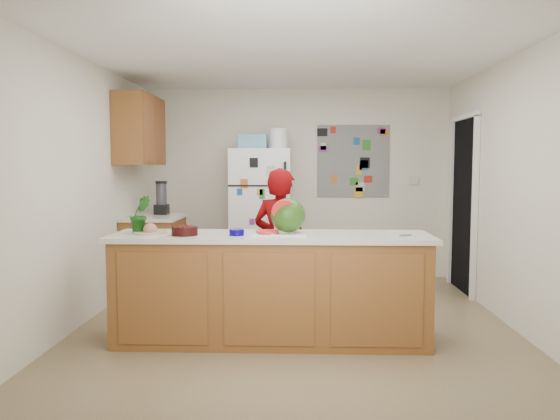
{
  "coord_description": "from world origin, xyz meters",
  "views": [
    {
      "loc": [
        0.04,
        -5.04,
        1.5
      ],
      "look_at": [
        -0.15,
        0.2,
        1.07
      ],
      "focal_mm": 35.0,
      "sensor_mm": 36.0,
      "label": 1
    }
  ],
  "objects_px": {
    "watermelon": "(288,215)",
    "cherry_bowl": "(185,231)",
    "person": "(280,246)",
    "refrigerator": "(261,216)"
  },
  "relations": [
    {
      "from": "refrigerator",
      "to": "cherry_bowl",
      "type": "xyz_separation_m",
      "value": [
        -0.46,
        -2.47,
        0.11
      ]
    },
    {
      "from": "refrigerator",
      "to": "watermelon",
      "type": "xyz_separation_m",
      "value": [
        0.39,
        -2.35,
        0.23
      ]
    },
    {
      "from": "person",
      "to": "watermelon",
      "type": "bearing_deg",
      "value": 119.38
    },
    {
      "from": "refrigerator",
      "to": "person",
      "type": "xyz_separation_m",
      "value": [
        0.31,
        -1.81,
        -0.11
      ]
    },
    {
      "from": "refrigerator",
      "to": "cherry_bowl",
      "type": "distance_m",
      "value": 2.52
    },
    {
      "from": "refrigerator",
      "to": "person",
      "type": "distance_m",
      "value": 1.84
    },
    {
      "from": "refrigerator",
      "to": "person",
      "type": "relative_size",
      "value": 1.15
    },
    {
      "from": "person",
      "to": "watermelon",
      "type": "xyz_separation_m",
      "value": [
        0.08,
        -0.54,
        0.34
      ]
    },
    {
      "from": "watermelon",
      "to": "cherry_bowl",
      "type": "relative_size",
      "value": 1.35
    },
    {
      "from": "person",
      "to": "refrigerator",
      "type": "bearing_deg",
      "value": -59.7
    }
  ]
}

